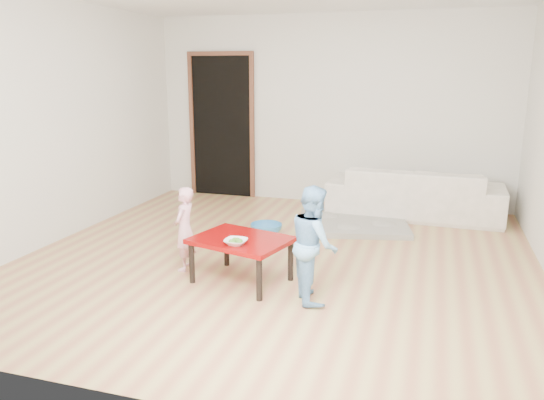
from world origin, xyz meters
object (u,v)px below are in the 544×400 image
at_px(sofa, 415,192).
at_px(bowl, 236,242).
at_px(red_table, 241,260).
at_px(child_pink, 185,229).
at_px(child_blue, 314,244).
at_px(basin, 266,229).

xyz_separation_m(sofa, bowl, (-1.34, -2.91, 0.11)).
xyz_separation_m(red_table, bowl, (0.02, -0.18, 0.23)).
xyz_separation_m(child_pink, child_blue, (1.31, -0.30, 0.08)).
height_order(bowl, basin, bowl).
bearing_deg(child_blue, basin, 5.00).
distance_m(bowl, child_blue, 0.67).
bearing_deg(basin, bowl, -81.23).
height_order(sofa, child_pink, child_pink).
distance_m(bowl, basin, 1.68).
xyz_separation_m(red_table, child_pink, (-0.61, 0.13, 0.19)).
bearing_deg(child_blue, child_pink, 52.11).
distance_m(sofa, child_blue, 2.98).
relative_size(bowl, basin, 0.53).
distance_m(red_table, bowl, 0.29).
distance_m(red_table, child_blue, 0.76).
height_order(bowl, child_blue, child_blue).
distance_m(sofa, child_pink, 3.27).
bearing_deg(child_blue, red_table, 51.05).
bearing_deg(basin, sofa, 38.98).
height_order(child_blue, basin, child_blue).
height_order(red_table, child_blue, child_blue).
bearing_deg(child_pink, sofa, 141.02).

